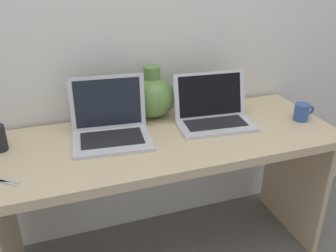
{
  "coord_description": "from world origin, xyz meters",
  "views": [
    {
      "loc": [
        -0.47,
        -1.38,
        1.45
      ],
      "look_at": [
        0.0,
        0.0,
        0.75
      ],
      "focal_mm": 39.22,
      "sensor_mm": 36.0,
      "label": 1
    }
  ],
  "objects_px": {
    "laptop_right": "(213,110)",
    "laptop_left": "(110,122)",
    "coffee_mug": "(302,112)",
    "green_vase": "(152,96)"
  },
  "relations": [
    {
      "from": "laptop_left",
      "to": "laptop_right",
      "type": "relative_size",
      "value": 0.96
    },
    {
      "from": "laptop_right",
      "to": "laptop_left",
      "type": "bearing_deg",
      "value": 178.43
    },
    {
      "from": "green_vase",
      "to": "laptop_left",
      "type": "bearing_deg",
      "value": -147.75
    },
    {
      "from": "coffee_mug",
      "to": "laptop_right",
      "type": "bearing_deg",
      "value": 164.64
    },
    {
      "from": "green_vase",
      "to": "coffee_mug",
      "type": "height_order",
      "value": "green_vase"
    },
    {
      "from": "laptop_left",
      "to": "laptop_right",
      "type": "height_order",
      "value": "laptop_left"
    },
    {
      "from": "laptop_left",
      "to": "coffee_mug",
      "type": "xyz_separation_m",
      "value": [
        0.91,
        -0.13,
        -0.03
      ]
    },
    {
      "from": "green_vase",
      "to": "coffee_mug",
      "type": "distance_m",
      "value": 0.73
    },
    {
      "from": "coffee_mug",
      "to": "laptop_left",
      "type": "bearing_deg",
      "value": 171.91
    },
    {
      "from": "laptop_right",
      "to": "coffee_mug",
      "type": "bearing_deg",
      "value": -15.36
    }
  ]
}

